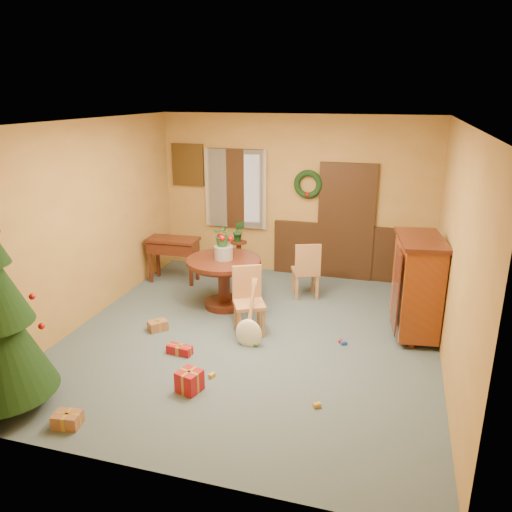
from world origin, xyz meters
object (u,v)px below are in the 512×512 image
(chair_near, at_px, (248,298))
(writing_desk, at_px, (173,249))
(dining_table, at_px, (224,274))
(sideboard, at_px, (417,284))

(chair_near, distance_m, writing_desk, 2.41)
(dining_table, relative_size, sideboard, 0.82)
(dining_table, height_order, writing_desk, writing_desk)
(chair_near, height_order, writing_desk, chair_near)
(sideboard, bearing_deg, writing_desk, 166.62)
(dining_table, bearing_deg, chair_near, -49.17)
(dining_table, bearing_deg, writing_desk, 146.45)
(writing_desk, bearing_deg, chair_near, -39.52)
(writing_desk, height_order, sideboard, sideboard)
(dining_table, xyz_separation_m, chair_near, (0.61, -0.70, -0.05))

